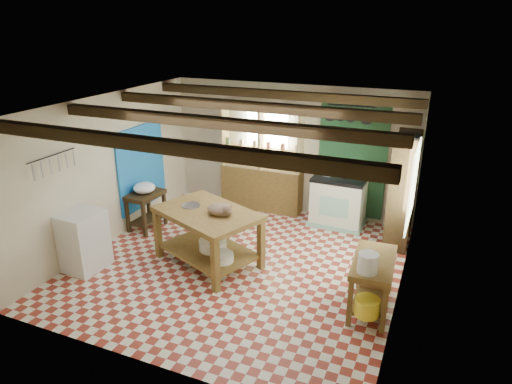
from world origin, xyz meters
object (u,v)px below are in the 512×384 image
at_px(prep_table, 146,211).
at_px(white_cabinet, 84,241).
at_px(stove, 338,201).
at_px(cat, 220,209).
at_px(right_counter, 372,284).
at_px(work_table, 208,237).

bearing_deg(prep_table, white_cabinet, -87.30).
height_order(stove, cat, cat).
bearing_deg(white_cabinet, right_counter, 11.98).
bearing_deg(cat, white_cabinet, -144.09).
bearing_deg(prep_table, right_counter, -9.02).
relative_size(stove, cat, 2.43).
bearing_deg(work_table, prep_table, -179.93).
height_order(work_table, cat, cat).
relative_size(white_cabinet, right_counter, 0.90).
bearing_deg(stove, cat, -118.52).
distance_m(prep_table, white_cabinet, 1.62).
bearing_deg(right_counter, cat, 171.95).
height_order(work_table, white_cabinet, white_cabinet).
bearing_deg(stove, prep_table, -153.00).
height_order(stove, prep_table, stove).
xyz_separation_m(work_table, stove, (1.60, 2.29, 0.02)).
relative_size(prep_table, right_counter, 0.67).
bearing_deg(prep_table, cat, -17.52).
relative_size(work_table, stove, 1.64).
bearing_deg(white_cabinet, prep_table, 92.83).
distance_m(work_table, prep_table, 1.86).
bearing_deg(cat, right_counter, 7.29).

